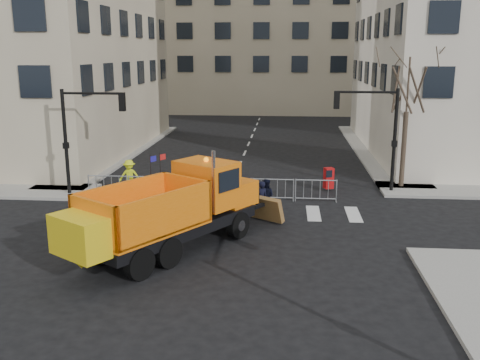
# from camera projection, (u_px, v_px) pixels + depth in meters

# --- Properties ---
(ground) EXTENTS (120.00, 120.00, 0.00)m
(ground) POSITION_uv_depth(u_px,v_px,m) (201.00, 255.00, 19.40)
(ground) COLOR black
(ground) RESTS_ON ground
(sidewalk_back) EXTENTS (64.00, 5.00, 0.15)m
(sidewalk_back) POSITION_uv_depth(u_px,v_px,m) (227.00, 193.00, 27.61)
(sidewalk_back) COLOR gray
(sidewalk_back) RESTS_ON ground
(building_far) EXTENTS (30.00, 18.00, 24.00)m
(building_far) POSITION_uv_depth(u_px,v_px,m) (265.00, 12.00, 66.94)
(building_far) COLOR tan
(building_far) RESTS_ON ground
(traffic_light_left) EXTENTS (0.18, 0.18, 5.40)m
(traffic_light_left) POSITION_uv_depth(u_px,v_px,m) (66.00, 144.00, 26.71)
(traffic_light_left) COLOR black
(traffic_light_left) RESTS_ON ground
(traffic_light_right) EXTENTS (0.18, 0.18, 5.40)m
(traffic_light_right) POSITION_uv_depth(u_px,v_px,m) (394.00, 142.00, 27.24)
(traffic_light_right) COLOR black
(traffic_light_right) RESTS_ON ground
(crowd_barriers) EXTENTS (12.60, 0.60, 1.10)m
(crowd_barriers) POSITION_uv_depth(u_px,v_px,m) (210.00, 188.00, 26.70)
(crowd_barriers) COLOR #9EA0A5
(crowd_barriers) RESTS_ON ground
(street_tree) EXTENTS (3.00, 3.00, 7.50)m
(street_tree) POSITION_uv_depth(u_px,v_px,m) (406.00, 119.00, 27.90)
(street_tree) COLOR #382B21
(street_tree) RESTS_ON ground
(plow_truck) EXTENTS (7.38, 9.36, 3.70)m
(plow_truck) POSITION_uv_depth(u_px,v_px,m) (168.00, 209.00, 19.31)
(plow_truck) COLOR black
(plow_truck) RESTS_ON ground
(cop_a) EXTENTS (0.72, 0.63, 1.65)m
(cop_a) POSITION_uv_depth(u_px,v_px,m) (261.00, 199.00, 23.60)
(cop_a) COLOR black
(cop_a) RESTS_ON ground
(cop_b) EXTENTS (0.87, 0.72, 1.63)m
(cop_b) POSITION_uv_depth(u_px,v_px,m) (266.00, 197.00, 24.08)
(cop_b) COLOR black
(cop_b) RESTS_ON ground
(cop_c) EXTENTS (0.78, 1.18, 1.87)m
(cop_c) POSITION_uv_depth(u_px,v_px,m) (229.00, 205.00, 22.40)
(cop_c) COLOR black
(cop_c) RESTS_ON ground
(worker) EXTENTS (1.16, 0.76, 1.69)m
(worker) POSITION_uv_depth(u_px,v_px,m) (130.00, 176.00, 27.25)
(worker) COLOR #DFEE1C
(worker) RESTS_ON sidewalk_back
(newspaper_box) EXTENTS (0.57, 0.54, 1.10)m
(newspaper_box) POSITION_uv_depth(u_px,v_px,m) (329.00, 178.00, 28.10)
(newspaper_box) COLOR #B70E0F
(newspaper_box) RESTS_ON sidewalk_back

